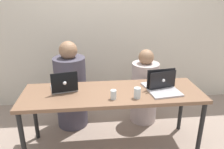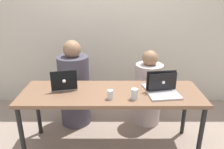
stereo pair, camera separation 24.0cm
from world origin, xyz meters
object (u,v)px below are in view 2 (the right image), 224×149
(laptop_front_right, at_px, (164,90))
(laptop_back_right, at_px, (160,85))
(water_glass_right, at_px, (135,95))
(water_glass_center, at_px, (111,95))
(laptop_back_left, at_px, (65,84))
(person_on_left, at_px, (75,88))
(person_on_right, at_px, (149,92))

(laptop_front_right, relative_size, laptop_back_right, 0.99)
(water_glass_right, distance_m, water_glass_center, 0.25)
(laptop_back_left, distance_m, water_glass_center, 0.58)
(laptop_back_left, relative_size, water_glass_right, 2.89)
(laptop_back_right, relative_size, water_glass_right, 3.19)
(laptop_back_left, bearing_deg, water_glass_right, 148.40)
(laptop_front_right, bearing_deg, person_on_left, 143.03)
(laptop_back_right, bearing_deg, person_on_left, -37.95)
(laptop_back_left, bearing_deg, person_on_right, -168.70)
(person_on_left, height_order, water_glass_right, person_on_left)
(water_glass_center, bearing_deg, water_glass_right, -0.94)
(person_on_left, distance_m, water_glass_center, 0.91)
(laptop_front_right, xyz_separation_m, laptop_back_right, (-0.01, 0.13, -0.00))
(person_on_left, distance_m, water_glass_right, 1.07)
(person_on_left, bearing_deg, laptop_front_right, 140.55)
(person_on_left, relative_size, person_on_right, 1.13)
(person_on_left, distance_m, person_on_right, 1.01)
(person_on_left, bearing_deg, laptop_back_left, 77.02)
(person_on_right, xyz_separation_m, laptop_front_right, (0.05, -0.60, 0.32))
(person_on_left, height_order, laptop_back_left, person_on_left)
(person_on_right, bearing_deg, person_on_left, 15.46)
(water_glass_right, bearing_deg, laptop_back_left, 160.87)
(person_on_left, height_order, laptop_back_right, person_on_left)
(water_glass_right, bearing_deg, laptop_front_right, 20.56)
(person_on_left, relative_size, laptop_back_left, 3.62)
(person_on_left, xyz_separation_m, person_on_right, (1.01, 0.00, -0.06))
(laptop_back_right, distance_m, laptop_back_left, 1.08)
(person_on_left, height_order, laptop_front_right, person_on_left)
(laptop_front_right, xyz_separation_m, water_glass_center, (-0.57, -0.12, -0.01))
(person_on_left, xyz_separation_m, laptop_front_right, (1.06, -0.60, 0.26))
(person_on_left, height_order, water_glass_center, person_on_left)
(laptop_back_left, bearing_deg, laptop_front_right, 159.82)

